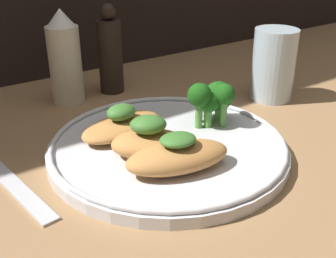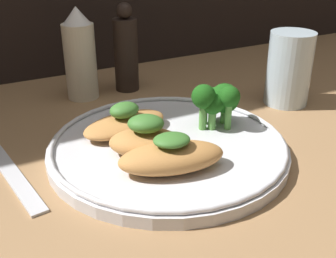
{
  "view_description": "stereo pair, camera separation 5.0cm",
  "coord_description": "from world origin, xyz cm",
  "px_view_note": "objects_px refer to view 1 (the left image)",
  "views": [
    {
      "loc": [
        -25.58,
        -37.26,
        25.53
      ],
      "look_at": [
        0.0,
        0.0,
        3.4
      ],
      "focal_mm": 45.0,
      "sensor_mm": 36.0,
      "label": 1
    },
    {
      "loc": [
        -21.29,
        -39.87,
        25.53
      ],
      "look_at": [
        0.0,
        0.0,
        3.4
      ],
      "focal_mm": 45.0,
      "sensor_mm": 36.0,
      "label": 2
    }
  ],
  "objects_px": {
    "broccoli_bunch": "(210,98)",
    "sauce_bottle": "(65,59)",
    "pepper_grinder": "(110,53)",
    "plate": "(168,147)",
    "drinking_glass": "(273,65)"
  },
  "relations": [
    {
      "from": "plate",
      "to": "drinking_glass",
      "type": "distance_m",
      "value": 0.25
    },
    {
      "from": "pepper_grinder",
      "to": "drinking_glass",
      "type": "distance_m",
      "value": 0.26
    },
    {
      "from": "plate",
      "to": "drinking_glass",
      "type": "relative_size",
      "value": 2.6
    },
    {
      "from": "pepper_grinder",
      "to": "drinking_glass",
      "type": "relative_size",
      "value": 1.29
    },
    {
      "from": "plate",
      "to": "drinking_glass",
      "type": "height_order",
      "value": "drinking_glass"
    },
    {
      "from": "broccoli_bunch",
      "to": "pepper_grinder",
      "type": "distance_m",
      "value": 0.22
    },
    {
      "from": "drinking_glass",
      "to": "plate",
      "type": "bearing_deg",
      "value": -166.36
    },
    {
      "from": "pepper_grinder",
      "to": "drinking_glass",
      "type": "bearing_deg",
      "value": -41.47
    },
    {
      "from": "sauce_bottle",
      "to": "broccoli_bunch",
      "type": "bearing_deg",
      "value": -62.26
    },
    {
      "from": "broccoli_bunch",
      "to": "pepper_grinder",
      "type": "relative_size",
      "value": 0.48
    },
    {
      "from": "broccoli_bunch",
      "to": "sauce_bottle",
      "type": "height_order",
      "value": "sauce_bottle"
    },
    {
      "from": "broccoli_bunch",
      "to": "sauce_bottle",
      "type": "distance_m",
      "value": 0.24
    },
    {
      "from": "broccoli_bunch",
      "to": "sauce_bottle",
      "type": "xyz_separation_m",
      "value": [
        -0.11,
        0.21,
        0.02
      ]
    },
    {
      "from": "plate",
      "to": "sauce_bottle",
      "type": "height_order",
      "value": "sauce_bottle"
    },
    {
      "from": "pepper_grinder",
      "to": "drinking_glass",
      "type": "height_order",
      "value": "pepper_grinder"
    }
  ]
}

